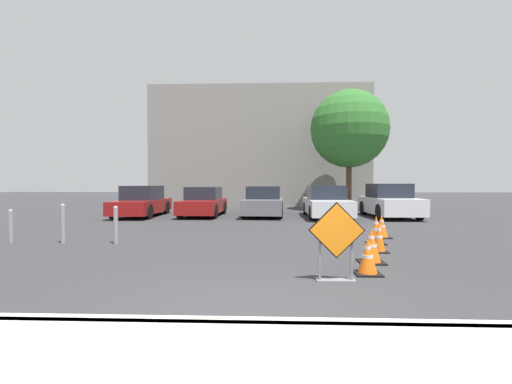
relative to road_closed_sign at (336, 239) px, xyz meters
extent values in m
plane|color=#333335|center=(-1.23, 8.05, -0.69)|extent=(96.00, 96.00, 0.00)
cube|color=beige|center=(-1.23, -1.95, -0.62)|extent=(24.64, 0.20, 0.14)
cube|color=black|center=(0.00, 0.00, 0.14)|extent=(0.91, 0.02, 0.91)
cube|color=orange|center=(0.00, -0.02, 0.14)|extent=(0.86, 0.02, 0.86)
cube|color=slate|center=(0.00, 0.04, -0.68)|extent=(0.63, 0.20, 0.02)
cube|color=slate|center=(-0.26, 0.04, -0.28)|extent=(0.04, 0.04, 0.83)
cube|color=slate|center=(0.26, 0.04, -0.28)|extent=(0.04, 0.04, 0.83)
cube|color=black|center=(0.63, 0.47, -0.68)|extent=(0.45, 0.45, 0.03)
cone|color=orange|center=(0.63, 0.47, -0.37)|extent=(0.33, 0.33, 0.59)
cylinder|color=white|center=(0.63, 0.47, -0.24)|extent=(0.10, 0.10, 0.05)
cylinder|color=white|center=(0.63, 0.47, -0.38)|extent=(0.18, 0.18, 0.05)
cube|color=black|center=(0.95, 1.33, -0.68)|extent=(0.50, 0.50, 0.03)
cone|color=orange|center=(0.95, 1.33, -0.33)|extent=(0.37, 0.37, 0.66)
cylinder|color=white|center=(0.95, 1.33, -0.19)|extent=(0.12, 0.12, 0.06)
cylinder|color=white|center=(0.95, 1.33, -0.35)|extent=(0.20, 0.20, 0.06)
cube|color=black|center=(1.44, 2.41, -0.68)|extent=(0.39, 0.39, 0.03)
cone|color=orange|center=(1.44, 2.41, -0.33)|extent=(0.29, 0.29, 0.68)
cylinder|color=white|center=(1.44, 2.41, -0.18)|extent=(0.09, 0.09, 0.06)
cylinder|color=white|center=(1.44, 2.41, -0.34)|extent=(0.16, 0.16, 0.06)
cube|color=black|center=(1.71, 3.48, -0.68)|extent=(0.45, 0.45, 0.03)
cone|color=orange|center=(1.71, 3.48, -0.31)|extent=(0.33, 0.33, 0.72)
cylinder|color=white|center=(1.71, 3.48, -0.15)|extent=(0.10, 0.10, 0.06)
cylinder|color=white|center=(1.71, 3.48, -0.32)|extent=(0.18, 0.18, 0.06)
cube|color=black|center=(2.19, 4.52, -0.68)|extent=(0.50, 0.50, 0.03)
cone|color=orange|center=(2.19, 4.52, -0.35)|extent=(0.37, 0.37, 0.63)
cylinder|color=white|center=(2.19, 4.52, -0.21)|extent=(0.12, 0.12, 0.06)
cylinder|color=white|center=(2.19, 4.52, -0.36)|extent=(0.20, 0.20, 0.06)
cube|color=maroon|center=(-7.20, 10.70, -0.20)|extent=(1.75, 4.32, 0.61)
cube|color=#1E232D|center=(-7.20, 10.81, 0.44)|extent=(1.53, 1.99, 0.67)
cylinder|color=black|center=(-6.40, 9.38, -0.35)|extent=(0.21, 0.68, 0.68)
cylinder|color=black|center=(-7.98, 9.36, -0.35)|extent=(0.21, 0.68, 0.68)
cylinder|color=black|center=(-6.42, 12.05, -0.35)|extent=(0.21, 0.68, 0.68)
cylinder|color=black|center=(-8.00, 12.03, -0.35)|extent=(0.21, 0.68, 0.68)
cube|color=maroon|center=(-4.27, 10.97, -0.20)|extent=(1.83, 4.06, 0.61)
cube|color=#1E232D|center=(-4.27, 11.07, 0.41)|extent=(1.56, 1.89, 0.61)
cylinder|color=black|center=(-3.52, 9.70, -0.36)|extent=(0.22, 0.67, 0.67)
cylinder|color=black|center=(-5.09, 9.75, -0.36)|extent=(0.22, 0.67, 0.67)
cylinder|color=black|center=(-3.44, 12.19, -0.36)|extent=(0.22, 0.67, 0.67)
cylinder|color=black|center=(-5.02, 12.23, -0.36)|extent=(0.22, 0.67, 0.67)
cube|color=slate|center=(-1.34, 11.12, -0.18)|extent=(1.98, 4.34, 0.67)
cube|color=#1E232D|center=(-1.33, 11.23, 0.45)|extent=(1.66, 2.03, 0.60)
cylinder|color=black|center=(-0.57, 9.76, -0.37)|extent=(0.23, 0.65, 0.64)
cylinder|color=black|center=(-2.22, 9.84, -0.37)|extent=(0.23, 0.65, 0.64)
cylinder|color=black|center=(-0.45, 12.41, -0.37)|extent=(0.23, 0.65, 0.64)
cylinder|color=black|center=(-2.10, 12.48, -0.37)|extent=(0.23, 0.65, 0.64)
cube|color=silver|center=(1.60, 10.54, -0.18)|extent=(1.87, 4.50, 0.67)
cube|color=#1E232D|center=(1.60, 10.65, 0.47)|extent=(1.62, 2.08, 0.63)
cylinder|color=black|center=(2.40, 9.14, -0.37)|extent=(0.21, 0.64, 0.64)
cylinder|color=black|center=(0.75, 9.16, -0.37)|extent=(0.21, 0.64, 0.64)
cylinder|color=black|center=(2.45, 11.91, -0.37)|extent=(0.21, 0.64, 0.64)
cylinder|color=black|center=(0.79, 11.94, -0.37)|extent=(0.21, 0.64, 0.64)
cube|color=silver|center=(4.53, 10.63, -0.14)|extent=(1.86, 4.11, 0.73)
cube|color=#1E232D|center=(4.53, 10.73, 0.55)|extent=(1.63, 1.89, 0.65)
cylinder|color=black|center=(5.38, 9.37, -0.35)|extent=(0.20, 0.70, 0.70)
cylinder|color=black|center=(3.69, 9.36, -0.35)|extent=(0.20, 0.70, 0.70)
cylinder|color=black|center=(5.37, 11.91, -0.35)|extent=(0.20, 0.70, 0.70)
cylinder|color=black|center=(3.68, 11.90, -0.35)|extent=(0.20, 0.70, 0.70)
cylinder|color=gray|center=(-5.10, 3.26, -0.23)|extent=(0.11, 0.11, 0.94)
sphere|color=gray|center=(-5.10, 3.26, 0.24)|extent=(0.12, 0.12, 0.12)
cylinder|color=gray|center=(-6.51, 3.26, -0.20)|extent=(0.11, 0.11, 0.99)
sphere|color=gray|center=(-6.51, 3.26, 0.29)|extent=(0.12, 0.12, 0.12)
cylinder|color=gray|center=(-7.93, 3.26, -0.27)|extent=(0.11, 0.11, 0.84)
sphere|color=gray|center=(-7.93, 3.26, 0.15)|extent=(0.12, 0.12, 0.12)
cube|color=gray|center=(-1.74, 20.10, 3.47)|extent=(15.28, 5.00, 8.33)
cylinder|color=#513823|center=(3.56, 14.56, 0.84)|extent=(0.32, 0.32, 3.06)
sphere|color=#2D6B28|center=(3.56, 14.56, 4.05)|extent=(4.48, 4.48, 4.48)
camera|label=1|loc=(-1.09, -5.51, 0.89)|focal=24.00mm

